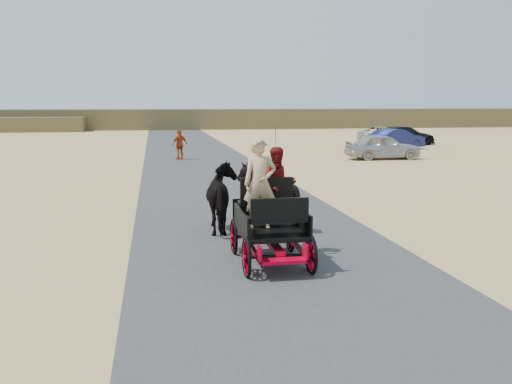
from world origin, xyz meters
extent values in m
plane|color=tan|center=(0.00, 0.00, 0.00)|extent=(140.00, 140.00, 0.00)
cube|color=#38383A|center=(0.00, 0.00, 0.01)|extent=(6.00, 140.00, 0.01)
cube|color=brown|center=(0.00, 62.00, 1.20)|extent=(140.00, 6.00, 2.40)
imported|color=black|center=(-0.71, 5.25, 0.85)|extent=(0.91, 2.01, 1.70)
imported|color=black|center=(0.39, 5.25, 0.85)|extent=(1.37, 1.54, 1.70)
imported|color=tan|center=(-0.36, 2.30, 1.62)|extent=(0.66, 0.43, 1.80)
imported|color=#660C0F|center=(0.14, 2.85, 1.51)|extent=(0.77, 0.60, 1.58)
imported|color=#AA3E13|center=(-0.98, 23.74, 0.86)|extent=(1.08, 0.88, 1.73)
imported|color=#B2B2B7|center=(10.44, 21.98, 0.72)|extent=(4.23, 1.71, 1.44)
imported|color=navy|center=(13.92, 28.04, 0.71)|extent=(4.57, 3.04, 1.42)
imported|color=black|center=(16.37, 32.04, 0.71)|extent=(5.15, 2.78, 1.42)
imported|color=silver|center=(16.54, 37.04, 0.59)|extent=(4.70, 3.64, 1.19)
camera|label=1|loc=(-2.42, -8.74, 3.22)|focal=40.00mm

